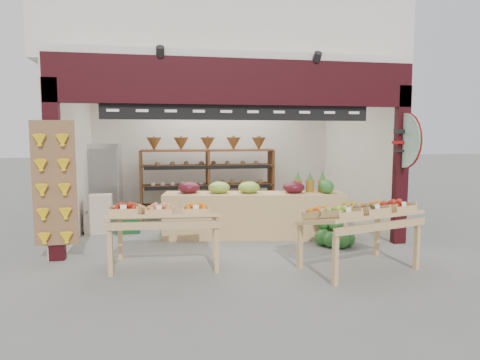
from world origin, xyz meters
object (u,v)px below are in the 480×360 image
cardboard_stack (112,218)px  watermelon_pile (333,234)px  back_shelving (208,168)px  display_table_right (359,214)px  refrigerator (105,182)px  display_table_left (158,214)px  mid_counter (253,213)px

cardboard_stack → watermelon_pile: bearing=-24.6°
back_shelving → display_table_right: 4.23m
refrigerator → back_shelving: bearing=-5.6°
refrigerator → display_table_right: (3.82, -4.14, -0.06)m
display_table_left → mid_counter: bearing=40.0°
back_shelving → refrigerator: 2.21m
refrigerator → display_table_left: refrigerator is taller
refrigerator → display_table_right: 5.64m
display_table_left → display_table_right: 2.78m
refrigerator → display_table_right: refrigerator is taller
back_shelving → refrigerator: (-2.18, 0.27, -0.29)m
back_shelving → display_table_right: bearing=-67.0°
back_shelving → refrigerator: bearing=173.0°
cardboard_stack → watermelon_pile: size_ratio=1.54×
back_shelving → display_table_right: size_ratio=1.68×
back_shelving → cardboard_stack: size_ratio=2.84×
cardboard_stack → display_table_right: bearing=-39.9°
back_shelving → display_table_right: back_shelving is taller
mid_counter → display_table_left: size_ratio=2.09×
display_table_left → watermelon_pile: bearing=11.6°
display_table_right → watermelon_pile: display_table_right is taller
cardboard_stack → display_table_left: bearing=-69.0°
display_table_left → display_table_right: size_ratio=0.92×
display_table_right → watermelon_pile: size_ratio=2.59×
cardboard_stack → watermelon_pile: (3.75, -1.71, -0.07)m
refrigerator → cardboard_stack: 1.31m
display_table_left → display_table_right: display_table_right is taller
display_table_right → watermelon_pile: bearing=82.2°
refrigerator → watermelon_pile: size_ratio=2.51×
refrigerator → watermelon_pile: refrigerator is taller
mid_counter → watermelon_pile: bearing=-34.1°
back_shelving → cardboard_stack: 2.29m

